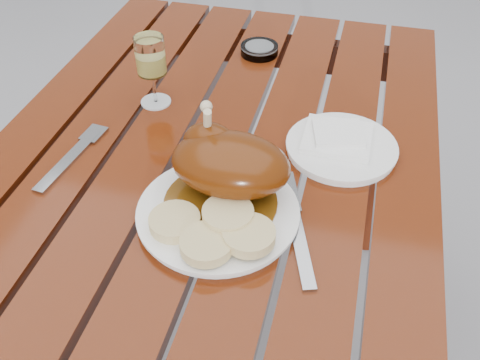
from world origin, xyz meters
name	(u,v)px	position (x,y,z in m)	size (l,w,h in m)	color
table	(216,282)	(0.00, 0.00, 0.38)	(0.80, 1.20, 0.75)	maroon
dinner_plate	(218,213)	(0.06, -0.15, 0.76)	(0.25, 0.25, 0.02)	white
roast_duck	(227,163)	(0.06, -0.10, 0.82)	(0.19, 0.19, 0.14)	#5B340A
bread_dumplings	(214,229)	(0.07, -0.20, 0.78)	(0.19, 0.13, 0.03)	#D2B980
wine_glass	(152,71)	(-0.15, 0.13, 0.82)	(0.06, 0.06, 0.14)	#E3D667
side_plate	(341,148)	(0.23, 0.06, 0.76)	(0.20, 0.20, 0.02)	white
napkin	(337,138)	(0.22, 0.07, 0.77)	(0.12, 0.11, 0.01)	white
ashtray	(259,50)	(0.01, 0.38, 0.76)	(0.09, 0.09, 0.02)	#B2B7BC
fork	(69,160)	(-0.23, -0.08, 0.75)	(0.02, 0.18, 0.01)	gray
knife	(298,234)	(0.19, -0.16, 0.75)	(0.02, 0.21, 0.01)	gray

